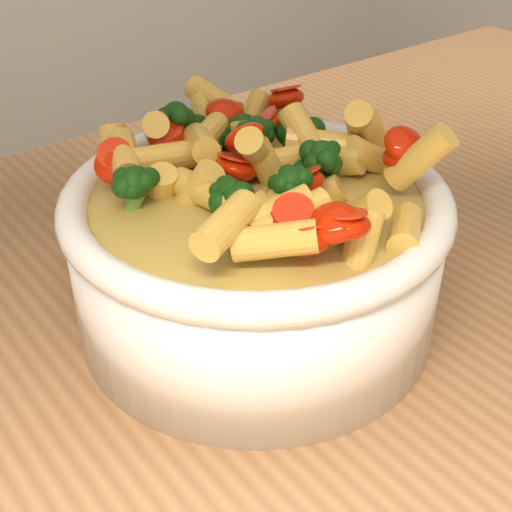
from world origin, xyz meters
TOP-DOWN VIEW (x-y plane):
  - table at (0.00, 0.00)m, footprint 1.20×0.80m
  - serving_bowl at (-0.09, 0.06)m, footprint 0.23×0.23m
  - pasta_salad at (-0.09, 0.06)m, footprint 0.18×0.18m

SIDE VIEW (x-z plane):
  - table at x=0.00m, z-range 0.35..1.25m
  - serving_bowl at x=-0.09m, z-range 0.90..1.00m
  - pasta_salad at x=-0.09m, z-range 0.99..1.03m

